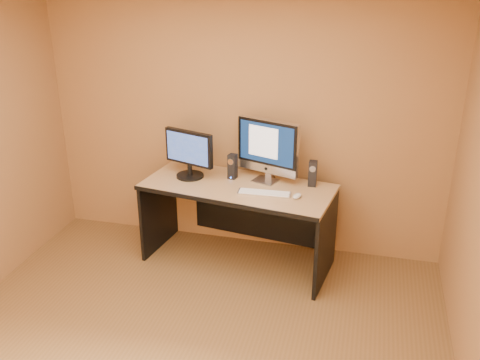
# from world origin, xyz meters

# --- Properties ---
(walls) EXTENTS (4.00, 4.00, 2.60)m
(walls) POSITION_xyz_m (0.00, 0.00, 1.30)
(walls) COLOR olive
(walls) RESTS_ON ground
(desk) EXTENTS (1.87, 1.03, 0.82)m
(desk) POSITION_xyz_m (0.06, 1.55, 0.41)
(desk) COLOR tan
(desk) RESTS_ON ground
(imac) EXTENTS (0.67, 0.42, 0.61)m
(imac) POSITION_xyz_m (0.29, 1.71, 1.13)
(imac) COLOR #B0B0B4
(imac) RESTS_ON desk
(second_monitor) EXTENTS (0.59, 0.41, 0.47)m
(second_monitor) POSITION_xyz_m (-0.44, 1.64, 1.05)
(second_monitor) COLOR black
(second_monitor) RESTS_ON desk
(speaker_left) EXTENTS (0.09, 0.09, 0.24)m
(speaker_left) POSITION_xyz_m (-0.03, 1.71, 0.94)
(speaker_left) COLOR black
(speaker_left) RESTS_ON desk
(speaker_right) EXTENTS (0.08, 0.08, 0.24)m
(speaker_right) POSITION_xyz_m (0.74, 1.72, 0.94)
(speaker_right) COLOR black
(speaker_right) RESTS_ON desk
(keyboard) EXTENTS (0.48, 0.15, 0.02)m
(keyboard) POSITION_xyz_m (0.34, 1.42, 0.83)
(keyboard) COLOR silver
(keyboard) RESTS_ON desk
(mouse) EXTENTS (0.10, 0.13, 0.04)m
(mouse) POSITION_xyz_m (0.65, 1.41, 0.84)
(mouse) COLOR silver
(mouse) RESTS_ON desk
(cable_a) EXTENTS (0.09, 0.23, 0.01)m
(cable_a) POSITION_xyz_m (0.36, 1.81, 0.83)
(cable_a) COLOR black
(cable_a) RESTS_ON desk
(cable_b) EXTENTS (0.14, 0.15, 0.01)m
(cable_b) POSITION_xyz_m (0.26, 1.83, 0.83)
(cable_b) COLOR black
(cable_b) RESTS_ON desk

